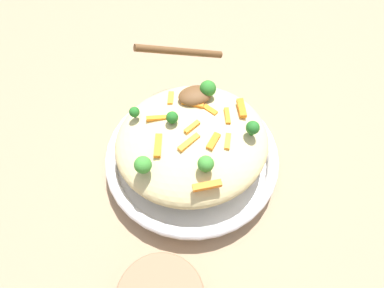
# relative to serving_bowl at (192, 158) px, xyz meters

# --- Properties ---
(ground_plane) EXTENTS (2.40, 2.40, 0.00)m
(ground_plane) POSITION_rel_serving_bowl_xyz_m (0.00, 0.00, -0.02)
(ground_plane) COLOR #9E7F60
(serving_bowl) EXTENTS (0.30, 0.30, 0.04)m
(serving_bowl) POSITION_rel_serving_bowl_xyz_m (0.00, 0.00, 0.00)
(serving_bowl) COLOR silver
(serving_bowl) RESTS_ON ground_plane
(pasta_mound) EXTENTS (0.25, 0.23, 0.08)m
(pasta_mound) POSITION_rel_serving_bowl_xyz_m (0.00, 0.00, 0.05)
(pasta_mound) COLOR #DBC689
(pasta_mound) RESTS_ON serving_bowl
(carrot_piece_0) EXTENTS (0.04, 0.03, 0.01)m
(carrot_piece_0) POSITION_rel_serving_bowl_xyz_m (-0.01, -0.02, 0.09)
(carrot_piece_0) COLOR orange
(carrot_piece_0) RESTS_ON pasta_mound
(carrot_piece_1) EXTENTS (0.01, 0.03, 0.01)m
(carrot_piece_1) POSITION_rel_serving_bowl_xyz_m (0.06, 0.01, 0.09)
(carrot_piece_1) COLOR orange
(carrot_piece_1) RESTS_ON pasta_mound
(carrot_piece_2) EXTENTS (0.02, 0.03, 0.01)m
(carrot_piece_2) POSITION_rel_serving_bowl_xyz_m (0.04, 0.03, 0.09)
(carrot_piece_2) COLOR orange
(carrot_piece_2) RESTS_ON pasta_mound
(carrot_piece_3) EXTENTS (0.02, 0.03, 0.01)m
(carrot_piece_3) POSITION_rel_serving_bowl_xyz_m (0.05, -0.04, 0.09)
(carrot_piece_3) COLOR orange
(carrot_piece_3) RESTS_ON pasta_mound
(carrot_piece_4) EXTENTS (0.02, 0.03, 0.01)m
(carrot_piece_4) POSITION_rel_serving_bowl_xyz_m (-0.02, 0.07, 0.09)
(carrot_piece_4) COLOR orange
(carrot_piece_4) RESTS_ON pasta_mound
(carrot_piece_5) EXTENTS (0.02, 0.04, 0.01)m
(carrot_piece_5) POSITION_rel_serving_bowl_xyz_m (0.09, 0.02, 0.09)
(carrot_piece_5) COLOR orange
(carrot_piece_5) RESTS_ON pasta_mound
(carrot_piece_6) EXTENTS (0.03, 0.02, 0.01)m
(carrot_piece_6) POSITION_rel_serving_bowl_xyz_m (-0.00, -0.00, 0.09)
(carrot_piece_6) COLOR orange
(carrot_piece_6) RESTS_ON pasta_mound
(carrot_piece_7) EXTENTS (0.04, 0.01, 0.01)m
(carrot_piece_7) POSITION_rel_serving_bowl_xyz_m (-0.05, 0.03, 0.09)
(carrot_piece_7) COLOR orange
(carrot_piece_7) RESTS_ON pasta_mound
(carrot_piece_8) EXTENTS (0.02, 0.04, 0.01)m
(carrot_piece_8) POSITION_rel_serving_bowl_xyz_m (-0.06, -0.02, 0.09)
(carrot_piece_8) COLOR orange
(carrot_piece_8) RESTS_ON pasta_mound
(carrot_piece_9) EXTENTS (0.03, 0.03, 0.01)m
(carrot_piece_9) POSITION_rel_serving_bowl_xyz_m (0.01, 0.05, 0.09)
(carrot_piece_9) COLOR orange
(carrot_piece_9) RESTS_ON pasta_mound
(carrot_piece_10) EXTENTS (0.04, 0.01, 0.01)m
(carrot_piece_10) POSITION_rel_serving_bowl_xyz_m (-0.01, -0.10, 0.09)
(carrot_piece_10) COLOR orange
(carrot_piece_10) RESTS_ON pasta_mound
(carrot_piece_11) EXTENTS (0.03, 0.03, 0.01)m
(carrot_piece_11) POSITION_rel_serving_bowl_xyz_m (0.02, -0.03, 0.09)
(carrot_piece_11) COLOR orange
(carrot_piece_11) RESTS_ON pasta_mound
(broccoli_floret_0) EXTENTS (0.03, 0.03, 0.03)m
(broccoli_floret_0) POSITION_rel_serving_bowl_xyz_m (0.04, 0.06, 0.10)
(broccoli_floret_0) COLOR #296820
(broccoli_floret_0) RESTS_ON pasta_mound
(broccoli_floret_1) EXTENTS (0.02, 0.02, 0.02)m
(broccoli_floret_1) POSITION_rel_serving_bowl_xyz_m (-0.08, 0.05, 0.09)
(broccoli_floret_1) COLOR #205B1C
(broccoli_floret_1) RESTS_ON pasta_mound
(broccoli_floret_2) EXTENTS (0.02, 0.02, 0.03)m
(broccoli_floret_2) POSITION_rel_serving_bowl_xyz_m (0.09, -0.03, 0.10)
(broccoli_floret_2) COLOR #205B1C
(broccoli_floret_2) RESTS_ON pasta_mound
(broccoli_floret_3) EXTENTS (0.03, 0.03, 0.03)m
(broccoli_floret_3) POSITION_rel_serving_bowl_xyz_m (-0.09, -0.05, 0.10)
(broccoli_floret_3) COLOR #377928
(broccoli_floret_3) RESTS_ON pasta_mound
(broccoli_floret_4) EXTENTS (0.02, 0.02, 0.03)m
(broccoli_floret_4) POSITION_rel_serving_bowl_xyz_m (-0.00, -0.07, 0.10)
(broccoli_floret_4) COLOR #377928
(broccoli_floret_4) RESTS_ON pasta_mound
(broccoli_floret_5) EXTENTS (0.02, 0.02, 0.02)m
(broccoli_floret_5) POSITION_rel_serving_bowl_xyz_m (-0.03, 0.02, 0.10)
(broccoli_floret_5) COLOR #205B1C
(broccoli_floret_5) RESTS_ON pasta_mound
(serving_spoon) EXTENTS (0.15, 0.10, 0.07)m
(serving_spoon) POSITION_rel_serving_bowl_xyz_m (0.02, 0.09, 0.10)
(serving_spoon) COLOR brown
(serving_spoon) RESTS_ON pasta_mound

